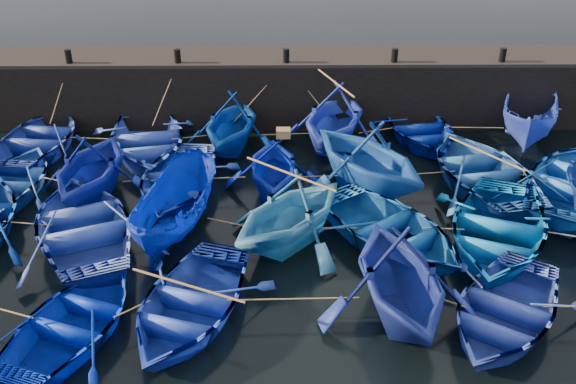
{
  "coord_description": "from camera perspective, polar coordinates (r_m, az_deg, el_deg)",
  "views": [
    {
      "loc": [
        -0.17,
        -13.42,
        10.02
      ],
      "look_at": [
        0.0,
        3.2,
        0.7
      ],
      "focal_mm": 40.0,
      "sensor_mm": 36.0,
      "label": 1
    }
  ],
  "objects": [
    {
      "name": "boat_10",
      "position": [
        20.13,
        7.12,
        3.26
      ],
      "size": [
        6.16,
        6.33,
        2.53
      ],
      "primitive_type": "imported",
      "rotation": [
        0.0,
        0.0,
        3.75
      ],
      "color": "#134AA5",
      "rests_on": "ground"
    },
    {
      "name": "boat_5",
      "position": [
        25.14,
        20.72,
        6.28
      ],
      "size": [
        3.62,
        5.45,
        1.97
      ],
      "primitive_type": "imported",
      "rotation": [
        0.0,
        0.0,
        -0.37
      ],
      "color": "blue",
      "rests_on": "ground"
    },
    {
      "name": "boat_17",
      "position": [
        17.87,
        9.02,
        -3.26
      ],
      "size": [
        5.8,
        6.11,
        1.03
      ],
      "primitive_type": "imported",
      "rotation": [
        0.0,
        0.0,
        0.63
      ],
      "color": "#0D4D9B",
      "rests_on": "ground"
    },
    {
      "name": "ground",
      "position": [
        16.75,
        0.11,
        -7.46
      ],
      "size": [
        120.0,
        120.0,
        0.0
      ],
      "primitive_type": "plane",
      "color": "black",
      "rests_on": "ground"
    },
    {
      "name": "quay_top",
      "position": [
        25.06,
        -0.17,
        11.96
      ],
      "size": [
        26.0,
        2.5,
        0.12
      ],
      "primitive_type": "cube",
      "color": "black",
      "rests_on": "quay_wall"
    },
    {
      "name": "bollard_1",
      "position": [
        24.41,
        -9.8,
        11.83
      ],
      "size": [
        0.24,
        0.24,
        0.5
      ],
      "primitive_type": "cylinder",
      "color": "black",
      "rests_on": "quay_top"
    },
    {
      "name": "boat_16",
      "position": [
        17.33,
        0.16,
        -1.69
      ],
      "size": [
        5.5,
        5.54,
        2.21
      ],
      "primitive_type": "imported",
      "rotation": [
        0.0,
        0.0,
        -0.73
      ],
      "color": "#327ECC",
      "rests_on": "ground"
    },
    {
      "name": "boat_2",
      "position": [
        22.97,
        -5.07,
        6.24
      ],
      "size": [
        4.17,
        4.62,
        2.14
      ],
      "primitive_type": "imported",
      "rotation": [
        0.0,
        0.0,
        -0.18
      ],
      "color": "#033491",
      "rests_on": "ground"
    },
    {
      "name": "quay_wall",
      "position": [
        25.48,
        -0.17,
        9.15
      ],
      "size": [
        26.0,
        2.5,
        2.5
      ],
      "primitive_type": "cube",
      "color": "black",
      "rests_on": "ground"
    },
    {
      "name": "boat_6",
      "position": [
        22.05,
        -23.28,
        1.01
      ],
      "size": [
        3.42,
        4.58,
        0.91
      ],
      "primitive_type": "imported",
      "rotation": [
        0.0,
        0.0,
        3.07
      ],
      "color": "#2553A4",
      "rests_on": "ground"
    },
    {
      "name": "boat_21",
      "position": [
        15.45,
        -18.47,
        -10.86
      ],
      "size": [
        4.34,
        5.05,
        0.88
      ],
      "primitive_type": "imported",
      "rotation": [
        0.0,
        0.0,
        2.78
      ],
      "color": "#001BA5",
      "rests_on": "ground"
    },
    {
      "name": "boat_8",
      "position": [
        20.42,
        -9.82,
        1.08
      ],
      "size": [
        3.95,
        5.23,
        1.03
      ],
      "primitive_type": "imported",
      "rotation": [
        0.0,
        0.0,
        -0.09
      ],
      "color": "#213FAD",
      "rests_on": "ground"
    },
    {
      "name": "boat_14",
      "position": [
        18.62,
        -17.68,
        -2.77
      ],
      "size": [
        5.7,
        6.55,
        1.13
      ],
      "primitive_type": "imported",
      "rotation": [
        0.0,
        0.0,
        3.53
      ],
      "color": "#2E49BA",
      "rests_on": "ground"
    },
    {
      "name": "bollard_4",
      "position": [
        25.45,
        18.55,
        11.47
      ],
      "size": [
        0.24,
        0.24,
        0.5
      ],
      "primitive_type": "cylinder",
      "color": "black",
      "rests_on": "quay_top"
    },
    {
      "name": "boat_24",
      "position": [
        15.76,
        18.65,
        -9.87
      ],
      "size": [
        5.2,
        5.55,
        0.94
      ],
      "primitive_type": "imported",
      "rotation": [
        0.0,
        0.0,
        -0.59
      ],
      "color": "#2E44B3",
      "rests_on": "ground"
    },
    {
      "name": "boat_4",
      "position": [
        24.27,
        11.65,
        5.51
      ],
      "size": [
        4.05,
        5.13,
        0.96
      ],
      "primitive_type": "imported",
      "rotation": [
        0.0,
        0.0,
        0.17
      ],
      "color": "navy",
      "rests_on": "ground"
    },
    {
      "name": "mooring_ropes",
      "position": [
        20.37,
        0.36,
        2.59
      ],
      "size": [
        17.76,
        11.78,
        2.1
      ],
      "color": "tan",
      "rests_on": "ground"
    },
    {
      "name": "boat_15",
      "position": [
        18.17,
        -10.05,
        -1.47
      ],
      "size": [
        2.66,
        4.75,
        1.73
      ],
      "primitive_type": "imported",
      "rotation": [
        0.0,
        0.0,
        2.91
      ],
      "color": "#031E9C",
      "rests_on": "ground"
    },
    {
      "name": "boat_23",
      "position": [
        15.01,
        9.9,
        -7.37
      ],
      "size": [
        4.34,
        4.87,
        2.33
      ],
      "primitive_type": "imported",
      "rotation": [
        0.0,
        0.0,
        0.12
      ],
      "color": "navy",
      "rests_on": "ground"
    },
    {
      "name": "boat_18",
      "position": [
        18.47,
        18.1,
        -3.13
      ],
      "size": [
        5.63,
        6.5,
        1.13
      ],
      "primitive_type": "imported",
      "rotation": [
        0.0,
        0.0,
        -0.38
      ],
      "color": "#065DB7",
      "rests_on": "ground"
    },
    {
      "name": "bollard_2",
      "position": [
        24.11,
        -0.16,
        12.03
      ],
      "size": [
        0.24,
        0.24,
        0.5
      ],
      "primitive_type": "cylinder",
      "color": "black",
      "rests_on": "quay_top"
    },
    {
      "name": "boat_22",
      "position": [
        15.3,
        -8.82,
        -9.7
      ],
      "size": [
        4.54,
        5.42,
        0.96
      ],
      "primitive_type": "imported",
      "rotation": [
        0.0,
        0.0,
        -0.3
      ],
      "color": "#1B36B6",
      "rests_on": "ground"
    },
    {
      "name": "boat_1",
      "position": [
        23.31,
        -12.48,
        4.63
      ],
      "size": [
        4.99,
        6.17,
        1.13
      ],
      "primitive_type": "imported",
      "rotation": [
        0.0,
        0.0,
        0.22
      ],
      "color": "blue",
      "rests_on": "ground"
    },
    {
      "name": "bollard_0",
      "position": [
        25.34,
        -18.94,
        11.34
      ],
      "size": [
        0.24,
        0.24,
        0.5
      ],
      "primitive_type": "cylinder",
      "color": "black",
      "rests_on": "quay_top"
    },
    {
      "name": "wooden_crate",
      "position": [
        19.56,
        -0.42,
        5.27
      ],
      "size": [
        0.44,
        0.36,
        0.26
      ],
      "primitive_type": "cube",
      "color": "olive",
      "rests_on": "boat_9"
    },
    {
      "name": "boat_3",
      "position": [
        23.05,
        4.15,
        6.75
      ],
      "size": [
        5.24,
        5.64,
        2.43
      ],
      "primitive_type": "imported",
      "rotation": [
        0.0,
        0.0,
        -0.32
      ],
      "color": "blue",
      "rests_on": "ground"
    },
    {
      "name": "boat_7",
      "position": [
        20.57,
        -17.12,
        2.27
      ],
      "size": [
        4.17,
        4.68,
        2.24
      ],
      "primitive_type": "imported",
      "rotation": [
        0.0,
        0.0,
        3.02
      ],
      "color": "navy",
      "rests_on": "ground"
    },
    {
      "name": "boat_0",
      "position": [
        24.6,
        -21.21,
        4.51
      ],
      "size": [
        4.06,
        5.37,
        1.05
      ],
      "primitive_type": "imported",
      "rotation": [
        0.0,
        0.0,
        3.05
      ],
      "color": "navy",
      "rests_on": "ground"
    },
    {
      "name": "boat_9",
      "position": [
        20.03,
        -1.27,
        2.4
      ],
      "size": [
        3.23,
        3.73,
        1.93
      ],
      "primitive_type": "imported",
      "rotation": [
        0.0,
        0.0,
        3.16
      ],
      "color": "#041AA3",
      "rests_on": "ground"
    },
    {
      "name": "bollard_3",
      "position": [
        24.46,
        9.46,
        11.9
      ],
      "size": [
        0.24,
        0.24,
        0.5
      ],
      "primitive_type": "cylinder",
      "color": "black",
      "rests_on": "quay_top"
    },
    {
      "name": "loose_oars",
      "position": [
        18.54,
        4.37,
        2.6
      ],
      "size": [
        10.89,
        11.54,
        1.53
      ],
      "color": "#99724C",
      "rests_on": "ground"
    },
    {
      "name": "boat_11",
      "position": [
        21.48,
        16.93,
        1.85
      ],
      "size": [
        5.01,
        6.25,
        1.16
      ],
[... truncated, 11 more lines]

